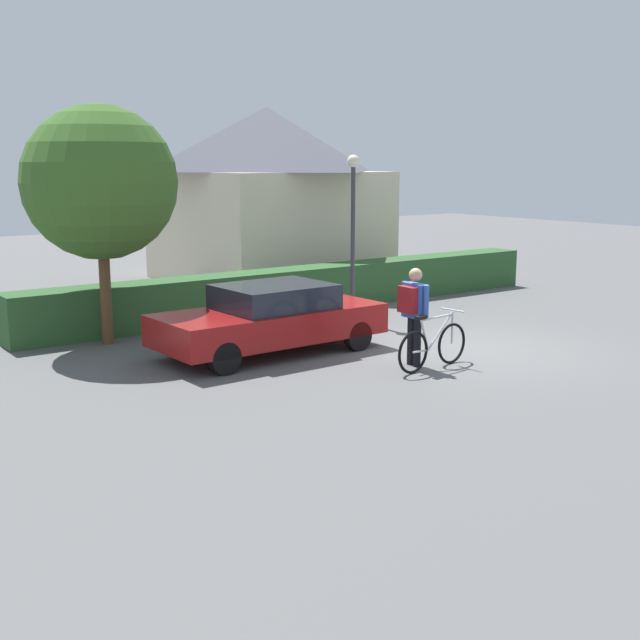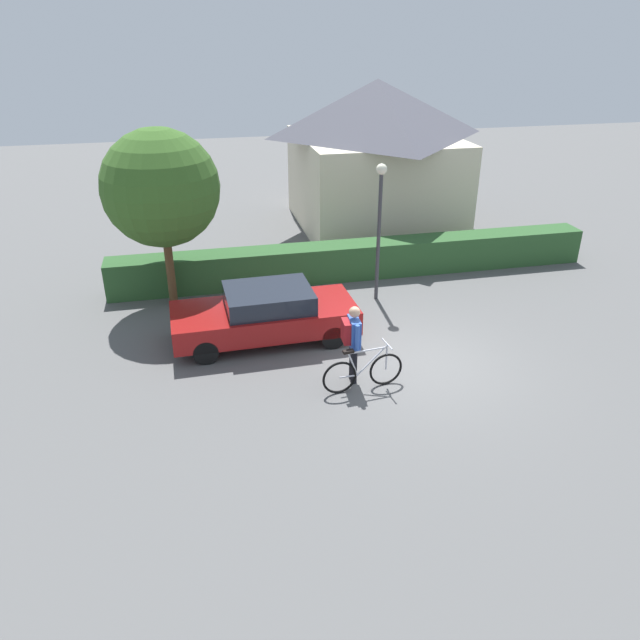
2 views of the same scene
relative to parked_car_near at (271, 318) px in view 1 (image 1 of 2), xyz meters
The scene contains 8 objects.
ground_plane 3.78m from the parked_car_near, 30.65° to the right, with size 60.00×60.00×0.00m, color #555555.
hedge_row 4.67m from the parked_car_near, 46.75° to the left, with size 14.28×0.90×1.03m, color #2B5429.
house_distant 9.84m from the parked_car_near, 57.68° to the left, with size 5.59×6.10×5.12m.
parked_car_near is the anchor object (origin of this frame).
bicycle 3.11m from the parked_car_near, 57.88° to the right, with size 1.76×0.50×0.98m.
person_rider 2.74m from the parked_car_near, 56.45° to the right, with size 0.37×0.69×1.73m.
street_lamp 4.09m from the parked_car_near, 27.23° to the left, with size 0.28×0.28×3.69m.
tree_kerbside 4.18m from the parked_car_near, 129.78° to the left, with size 2.95×2.95×4.63m.
Camera 1 is at (-11.23, -10.64, 3.53)m, focal length 45.62 mm.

